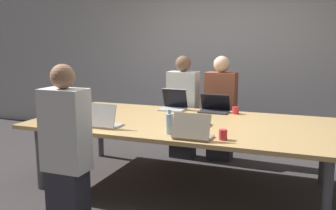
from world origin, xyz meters
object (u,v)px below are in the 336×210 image
laptop_near_left (102,120)px  person_far_center (221,110)px  person_far_midleft (183,109)px  cup_far_center (236,110)px  stapler (206,123)px  laptop_far_center (214,107)px  laptop_near_midright (192,132)px  cup_near_midright (223,135)px  laptop_far_midleft (174,104)px  person_near_left (66,145)px  bottle_near_midright (169,123)px

laptop_near_left → person_far_center: 1.84m
person_far_midleft → cup_far_center: 0.89m
person_far_center → stapler: 1.18m
laptop_far_center → person_far_center: 0.46m
cup_far_center → laptop_near_midright: 1.29m
cup_near_midright → laptop_near_midright: bearing=-164.1°
person_far_center → stapler: size_ratio=8.97×
person_far_center → laptop_far_midleft: bearing=-136.7°
person_far_center → stapler: (0.12, -1.17, 0.08)m
person_near_left → laptop_far_midleft: bearing=-102.8°
laptop_far_center → bottle_near_midright: bottle_near_midright is taller
person_far_midleft → cup_far_center: person_far_midleft is taller
laptop_far_center → stapler: bearing=-82.7°
person_near_left → stapler: bearing=-135.0°
person_far_midleft → laptop_near_midright: person_far_midleft is taller
laptop_near_midright → cup_near_midright: (0.26, 0.07, -0.02)m
laptop_near_midright → cup_near_midright: size_ratio=3.68×
person_far_midleft → laptop_near_midright: size_ratio=4.11×
laptop_near_left → laptop_far_center: 1.47m
laptop_near_left → laptop_far_center: (0.86, 1.19, -0.01)m
person_far_center → bottle_near_midright: (-0.11, -1.64, 0.15)m
cup_far_center → person_far_midleft: bearing=153.6°
person_near_left → person_far_midleft: 2.13m
laptop_near_midright → cup_far_center: bearing=-96.0°
person_far_center → person_near_left: bearing=-112.1°
laptop_near_left → cup_far_center: bearing=-133.8°
person_near_left → person_far_midleft: same height
laptop_near_left → bottle_near_midright: laptop_near_left is taller
laptop_near_left → person_near_left: bearing=84.6°
laptop_far_midleft → laptop_near_midright: laptop_far_midleft is taller
laptop_far_midleft → cup_near_midright: (0.90, -1.21, -0.03)m
laptop_far_center → person_far_center: person_far_center is taller
person_far_midleft → person_far_center: size_ratio=1.00×
bottle_near_midright → stapler: bearing=64.3°
person_near_left → person_far_center: (0.88, 2.17, 0.00)m
laptop_near_midright → person_far_midleft: bearing=-68.6°
laptop_near_left → person_far_midleft: size_ratio=0.25×
cup_near_midright → laptop_far_midleft: bearing=126.7°
laptop_near_left → person_far_center: bearing=-116.9°
laptop_near_left → stapler: 1.06m
person_far_center → laptop_near_midright: (0.15, -1.75, 0.12)m
laptop_near_left → laptop_far_midleft: (0.34, 1.17, 0.01)m
laptop_near_left → laptop_far_midleft: size_ratio=1.08×
person_far_midleft → cup_near_midright: 1.85m
bottle_near_midright → person_far_midleft: bearing=104.2°
laptop_near_left → cup_near_midright: laptop_near_left is taller
person_near_left → person_far_center: person_far_center is taller
laptop_near_left → laptop_far_midleft: bearing=-106.0°
laptop_near_left → stapler: bearing=-154.0°
person_far_center → cup_near_midright: person_far_center is taller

